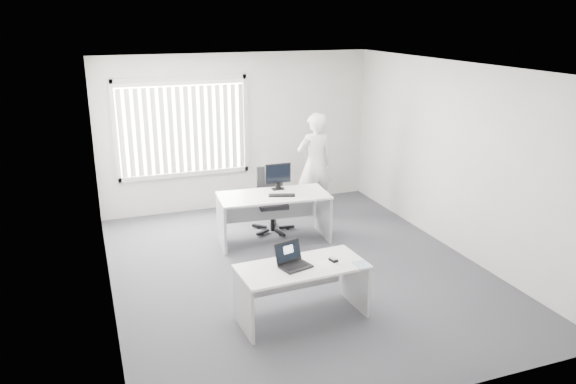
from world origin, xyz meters
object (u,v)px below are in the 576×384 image
object	(u,v)px
person	(315,164)
laptop	(296,257)
desk_near	(302,280)
desk_far	(274,208)
monitor	(278,177)
office_chair	(272,211)

from	to	relation	value
person	laptop	world-z (taller)	person
laptop	desk_near	bearing A→B (deg)	-1.75
desk_far	laptop	bearing A→B (deg)	-98.34
person	laptop	bearing A→B (deg)	60.10
laptop	monitor	bearing A→B (deg)	59.16
office_chair	laptop	distance (m)	2.97
person	desk_far	bearing A→B (deg)	37.29
desk_far	monitor	bearing A→B (deg)	60.81
desk_near	office_chair	distance (m)	2.89
desk_near	office_chair	size ratio (longest dim) A/B	1.44
desk_far	monitor	xyz separation A→B (m)	(0.16, 0.23, 0.43)
desk_near	monitor	xyz separation A→B (m)	(0.61, 2.59, 0.50)
office_chair	laptop	world-z (taller)	office_chair
office_chair	laptop	xyz separation A→B (m)	(-0.67, -2.85, 0.48)
desk_far	person	size ratio (longest dim) A/B	0.96
office_chair	desk_far	bearing A→B (deg)	-98.40
desk_far	desk_near	bearing A→B (deg)	-96.47
laptop	office_chair	bearing A→B (deg)	60.88
desk_far	person	distance (m)	1.49
person	office_chair	bearing A→B (deg)	22.46
office_chair	monitor	distance (m)	0.70
desk_near	desk_far	bearing A→B (deg)	75.82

